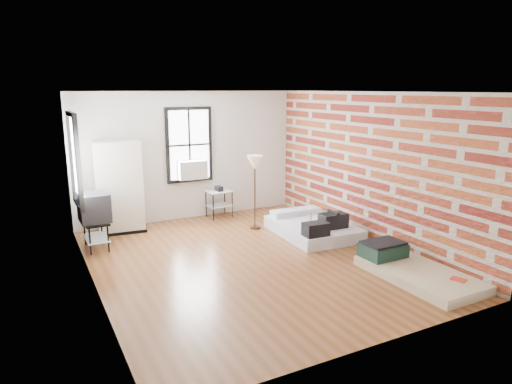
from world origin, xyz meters
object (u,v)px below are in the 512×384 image
mattress_main (313,227)px  mattress_bare (410,268)px  side_table (219,196)px  wardrobe (119,187)px  floor_lamp (255,167)px  tv_stand (94,209)px

mattress_main → mattress_bare: size_ratio=0.99×
mattress_bare → side_table: side_table is taller
wardrobe → side_table: size_ratio=2.58×
wardrobe → mattress_bare: bearing=-45.7°
floor_lamp → tv_stand: floor_lamp is taller
wardrobe → floor_lamp: size_ratio=1.21×
mattress_bare → side_table: size_ratio=2.64×
mattress_main → floor_lamp: size_ratio=1.21×
wardrobe → tv_stand: 1.04m
mattress_bare → floor_lamp: bearing=106.8°
mattress_bare → floor_lamp: floor_lamp is taller
mattress_main → mattress_bare: 2.40m
tv_stand → wardrobe: bearing=52.6°
floor_lamp → mattress_main: bearing=-47.6°
floor_lamp → tv_stand: bearing=175.7°
floor_lamp → mattress_bare: bearing=-72.9°
floor_lamp → tv_stand: (-3.12, 0.23, -0.56)m
wardrobe → side_table: (2.18, 0.07, -0.43)m
mattress_main → side_table: bearing=122.6°
mattress_main → tv_stand: (-3.96, 1.15, 0.58)m
floor_lamp → wardrobe: bearing=157.1°
mattress_bare → wardrobe: size_ratio=1.02×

